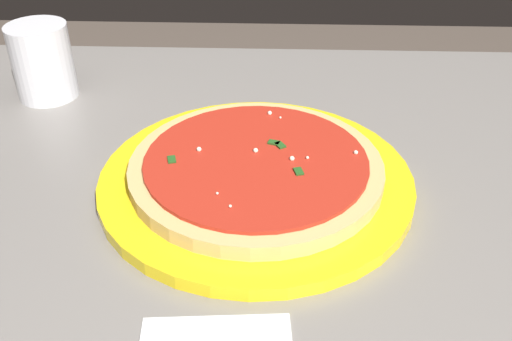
# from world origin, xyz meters

# --- Properties ---
(restaurant_table) EXTENTS (1.03, 0.71, 0.74)m
(restaurant_table) POSITION_xyz_m (0.00, 0.00, 0.60)
(restaurant_table) COLOR black
(restaurant_table) RESTS_ON ground_plane
(serving_plate) EXTENTS (0.32, 0.32, 0.01)m
(serving_plate) POSITION_xyz_m (-0.02, -0.01, 0.75)
(serving_plate) COLOR yellow
(serving_plate) RESTS_ON restaurant_table
(pizza) EXTENTS (0.26, 0.26, 0.02)m
(pizza) POSITION_xyz_m (-0.02, -0.01, 0.77)
(pizza) COLOR #DBB26B
(pizza) RESTS_ON serving_plate
(cup_tall_drink) EXTENTS (0.08, 0.08, 0.10)m
(cup_tall_drink) POSITION_xyz_m (-0.31, 0.19, 0.79)
(cup_tall_drink) COLOR silver
(cup_tall_drink) RESTS_ON restaurant_table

